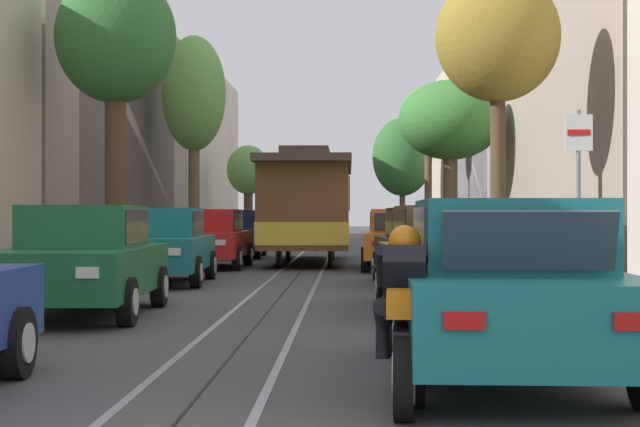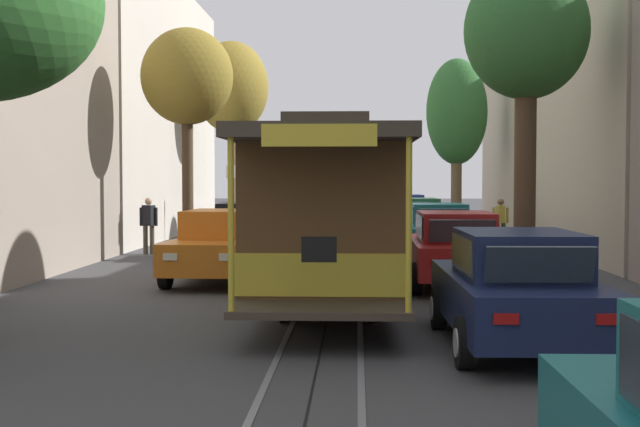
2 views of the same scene
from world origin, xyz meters
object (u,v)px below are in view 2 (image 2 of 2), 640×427
Objects in this scene: parked_car_teal_near_right at (285,213)px; motorcycle_with_rider at (309,216)px; parked_car_green_second_left at (416,220)px; pedestrian_on_left_pavement at (500,220)px; pedestrian_on_right_pavement at (149,222)px; parked_car_black_mid_right at (245,230)px; cable_car_trolley at (331,213)px; parked_car_brown_second_right at (267,221)px; street_tree_kerb_right_second at (187,79)px; parked_car_orange_fourth_right at (221,245)px; street_tree_kerb_left_second at (526,38)px; street_sign_post at (231,193)px; parked_car_blue_near_left at (404,212)px; street_tree_kerb_left_near at (457,114)px; street_tree_kerb_right_near at (232,88)px; parked_car_red_fourth_left at (454,249)px; parked_car_navy_fifth_left at (516,289)px; parked_car_teal_mid_left at (436,231)px.

parked_car_teal_near_right reaches higher than motorcycle_with_rider.
parked_car_green_second_left and parked_car_teal_near_right have the same top height.
pedestrian_on_right_pavement is (11.03, 3.10, 0.06)m from pedestrian_on_left_pavement.
cable_car_trolley is at bearing 107.52° from parked_car_black_mid_right.
street_tree_kerb_right_second is at bearing 74.40° from parked_car_brown_second_right.
parked_car_orange_fourth_right is 2.72× the size of pedestrian_on_left_pavement.
motorcycle_with_rider is at bearing -69.19° from street_tree_kerb_left_second.
street_tree_kerb_left_second is 1.14× the size of street_tree_kerb_right_second.
street_tree_kerb_right_second is at bearing 19.15° from parked_car_black_mid_right.
parked_car_green_second_left is 6.95m from street_sign_post.
parked_car_blue_near_left and parked_car_teal_near_right have the same top height.
street_sign_post reaches higher than pedestrian_on_left_pavement.
street_sign_post is (1.67, 4.38, 0.95)m from parked_car_teal_near_right.
street_tree_kerb_right_near is at bearing 2.72° from street_tree_kerb_left_near.
parked_car_red_fourth_left is 18.81m from street_tree_kerb_right_near.
street_tree_kerb_right_second is at bearing 78.28° from motorcycle_with_rider.
street_tree_kerb_right_near is at bearing -72.31° from parked_car_navy_fifth_left.
street_sign_post is at bearing -70.74° from parked_car_navy_fifth_left.
parked_car_green_second_left is at bearing 90.26° from parked_car_blue_near_left.
street_tree_kerb_right_second is at bearing 43.87° from parked_car_green_second_left.
parked_car_black_mid_right is at bearing -27.36° from street_tree_kerb_left_second.
parked_car_orange_fourth_right is 8.74m from street_tree_kerb_left_second.
street_tree_kerb_right_near is at bearing -32.53° from pedestrian_on_left_pavement.
street_tree_kerb_right_near is at bearing 19.04° from parked_car_blue_near_left.
parked_car_brown_second_right is 5.27m from parked_car_black_mid_right.
parked_car_teal_near_right is 1.55× the size of street_sign_post.
street_tree_kerb_left_second is at bearing -165.19° from parked_car_orange_fourth_right.
parked_car_brown_second_right is (0.13, 6.08, 0.00)m from parked_car_teal_near_right.
street_sign_post is at bearing -78.10° from parked_car_black_mid_right.
pedestrian_on_right_pavement is (10.37, 9.87, -3.97)m from street_tree_kerb_left_near.
pedestrian_on_left_pavement is at bearing -98.95° from parked_car_navy_fifth_left.
parked_car_orange_fourth_right is (5.25, 5.25, 0.00)m from parked_car_teal_mid_left.
parked_car_teal_mid_left is 1.00× the size of parked_car_teal_near_right.
parked_car_black_mid_right is 12.44m from motorcycle_with_rider.
street_sign_post reaches higher than parked_car_green_second_left.
parked_car_orange_fourth_right is at bearing 50.82° from pedestrian_on_left_pavement.
parked_car_red_fourth_left is at bearing 130.06° from parked_car_black_mid_right.
street_tree_kerb_left_near is at bearing -94.77° from parked_car_navy_fifth_left.
pedestrian_on_right_pavement is (10.29, -4.59, -4.66)m from street_tree_kerb_left_second.
street_tree_kerb_left_second is at bearing -101.87° from parked_car_navy_fifth_left.
parked_car_teal_near_right is at bearing -91.19° from parked_car_brown_second_right.
parked_car_black_mid_right is (5.40, -12.68, 0.00)m from parked_car_navy_fifth_left.
pedestrian_on_left_pavement reaches higher than motorcycle_with_rider.
street_tree_kerb_left_near is at bearing -143.24° from parked_car_brown_second_right.
street_tree_kerb_right_near is 2.80× the size of street_sign_post.
cable_car_trolley is 13.77m from pedestrian_on_left_pavement.
street_tree_kerb_right_near reaches higher than parked_car_teal_mid_left.
parked_car_teal_near_right and parked_car_black_mid_right have the same top height.
street_sign_post reaches higher than parked_car_black_mid_right.
street_tree_kerb_left_near is 0.97× the size of street_tree_kerb_left_second.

